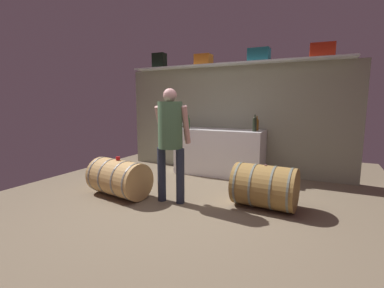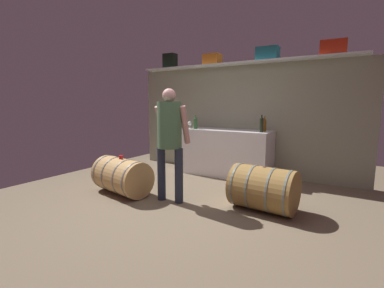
{
  "view_description": "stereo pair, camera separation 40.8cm",
  "coord_description": "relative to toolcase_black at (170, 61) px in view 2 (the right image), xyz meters",
  "views": [
    {
      "loc": [
        1.76,
        -3.2,
        1.44
      ],
      "look_at": [
        0.0,
        0.44,
        0.84
      ],
      "focal_mm": 25.66,
      "sensor_mm": 36.0,
      "label": 1
    },
    {
      "loc": [
        2.12,
        -3.0,
        1.44
      ],
      "look_at": [
        0.0,
        0.44,
        0.84
      ],
      "focal_mm": 25.66,
      "sensor_mm": 36.0,
      "label": 2
    }
  ],
  "objects": [
    {
      "name": "ground_plane",
      "position": [
        1.64,
        -1.59,
        -2.39
      ],
      "size": [
        5.98,
        7.85,
        0.02
      ],
      "primitive_type": "cube",
      "color": "#73644E"
    },
    {
      "name": "back_wall_panel",
      "position": [
        1.64,
        0.15,
        -1.28
      ],
      "size": [
        4.78,
        0.1,
        2.19
      ],
      "primitive_type": "cube",
      "color": "gray",
      "rests_on": "ground"
    },
    {
      "name": "high_shelf_board",
      "position": [
        1.64,
        0.0,
        -0.18
      ],
      "size": [
        4.4,
        0.4,
        0.03
      ],
      "primitive_type": "cube",
      "color": "white",
      "rests_on": "back_wall_panel"
    },
    {
      "name": "toolcase_black",
      "position": [
        0.0,
        0.0,
        0.0
      ],
      "size": [
        0.29,
        0.21,
        0.32
      ],
      "primitive_type": "cube",
      "rotation": [
        0.0,
        0.0,
        0.04
      ],
      "color": "black",
      "rests_on": "high_shelf_board"
    },
    {
      "name": "toolcase_orange",
      "position": [
        1.07,
        0.0,
        -0.05
      ],
      "size": [
        0.34,
        0.29,
        0.21
      ],
      "primitive_type": "cube",
      "rotation": [
        0.0,
        0.0,
        0.03
      ],
      "color": "orange",
      "rests_on": "high_shelf_board"
    },
    {
      "name": "toolcase_teal",
      "position": [
        2.21,
        0.0,
        -0.04
      ],
      "size": [
        0.4,
        0.25,
        0.24
      ],
      "primitive_type": "cube",
      "rotation": [
        0.0,
        0.0,
        -0.01
      ],
      "color": "#1F727F",
      "rests_on": "high_shelf_board"
    },
    {
      "name": "toolcase_red",
      "position": [
        3.29,
        0.0,
        -0.04
      ],
      "size": [
        0.41,
        0.28,
        0.24
      ],
      "primitive_type": "cube",
      "rotation": [
        0.0,
        0.0,
        0.06
      ],
      "color": "red",
      "rests_on": "high_shelf_board"
    },
    {
      "name": "work_cabinet",
      "position": [
        1.52,
        -0.22,
        -1.92
      ],
      "size": [
        1.76,
        0.63,
        0.92
      ],
      "primitive_type": "cube",
      "color": "white",
      "rests_on": "ground"
    },
    {
      "name": "wine_bottle_dark",
      "position": [
        2.25,
        -0.33,
        -1.31
      ],
      "size": [
        0.07,
        0.07,
        0.31
      ],
      "color": "black",
      "rests_on": "work_cabinet"
    },
    {
      "name": "wine_bottle_amber",
      "position": [
        2.25,
        -0.16,
        -1.33
      ],
      "size": [
        0.07,
        0.07,
        0.28
      ],
      "color": "brown",
      "rests_on": "work_cabinet"
    },
    {
      "name": "wine_bottle_green",
      "position": [
        0.91,
        -0.4,
        -1.33
      ],
      "size": [
        0.08,
        0.08,
        0.28
      ],
      "color": "#2F5D32",
      "rests_on": "work_cabinet"
    },
    {
      "name": "wine_glass",
      "position": [
        0.77,
        -0.39,
        -1.35
      ],
      "size": [
        0.09,
        0.09,
        0.15
      ],
      "color": "white",
      "rests_on": "work_cabinet"
    },
    {
      "name": "wine_barrel_near",
      "position": [
        0.58,
        -2.13,
        -2.09
      ],
      "size": [
        1.02,
        0.71,
        0.58
      ],
      "rotation": [
        0.0,
        0.0,
        -0.17
      ],
      "color": "tan",
      "rests_on": "ground"
    },
    {
      "name": "wine_barrel_far",
      "position": [
        2.72,
        -1.64,
        -2.08
      ],
      "size": [
        0.88,
        0.65,
        0.61
      ],
      "rotation": [
        0.0,
        0.0,
        -0.07
      ],
      "color": "olive",
      "rests_on": "ground"
    },
    {
      "name": "tasting_cup",
      "position": [
        0.57,
        -2.13,
        -1.78
      ],
      "size": [
        0.06,
        0.06,
        0.05
      ],
      "primitive_type": "cylinder",
      "color": "red",
      "rests_on": "wine_barrel_near"
    },
    {
      "name": "winemaker_pouring",
      "position": [
        1.44,
        -2.01,
        -1.37
      ],
      "size": [
        0.51,
        0.42,
        1.65
      ],
      "rotation": [
        0.0,
        0.0,
        0.1
      ],
      "color": "#262D3E",
      "rests_on": "ground"
    }
  ]
}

